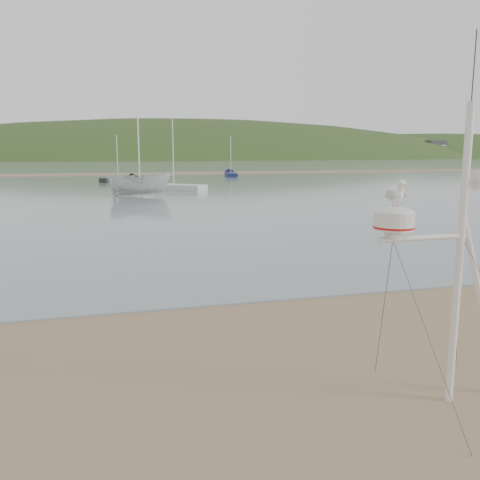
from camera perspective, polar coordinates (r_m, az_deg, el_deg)
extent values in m
plane|color=#80654A|center=(7.56, -11.58, -17.36)|extent=(560.00, 560.00, 0.00)
cube|color=slate|center=(138.76, -15.17, 8.24)|extent=(560.00, 256.00, 0.04)
cube|color=#80654A|center=(76.79, -15.01, 7.15)|extent=(560.00, 7.00, 0.07)
ellipsoid|color=#233A17|center=(246.38, -5.66, 4.03)|extent=(400.00, 180.00, 80.00)
ellipsoid|color=#233A17|center=(302.15, 21.65, 5.73)|extent=(300.00, 135.00, 56.00)
cube|color=white|center=(202.95, -18.14, 9.67)|extent=(8.40, 6.30, 8.00)
cube|color=white|center=(203.37, -10.70, 9.99)|extent=(8.40, 6.30, 8.00)
cube|color=white|center=(207.09, -3.40, 10.14)|extent=(8.40, 6.30, 8.00)
cube|color=white|center=(213.92, 3.54, 10.13)|extent=(8.40, 6.30, 8.00)
cube|color=white|center=(223.59, 9.96, 10.00)|extent=(8.40, 6.30, 8.00)
cube|color=white|center=(235.74, 15.78, 9.77)|extent=(8.40, 6.30, 8.00)
cube|color=white|center=(250.01, 20.98, 9.48)|extent=(8.40, 6.30, 8.00)
cylinder|color=silver|center=(7.37, 23.41, -1.91)|extent=(0.10, 0.10, 4.06)
cylinder|color=silver|center=(6.99, 19.99, 0.24)|extent=(1.32, 0.07, 0.07)
cylinder|color=#2D382D|center=(7.31, 24.79, 17.16)|extent=(0.02, 0.02, 0.91)
cube|color=silver|center=(6.72, 16.83, 0.71)|extent=(0.16, 0.16, 0.09)
cylinder|color=silver|center=(6.70, 16.90, 2.04)|extent=(0.51, 0.51, 0.22)
cylinder|color=#AB110C|center=(6.71, 16.87, 1.39)|extent=(0.52, 0.52, 0.03)
ellipsoid|color=silver|center=(6.69, 16.95, 2.99)|extent=(0.51, 0.51, 0.14)
cube|color=silver|center=(7.31, 24.60, 6.12)|extent=(0.20, 0.04, 0.04)
cylinder|color=tan|center=(6.66, 16.81, 3.89)|extent=(0.01, 0.01, 0.07)
cylinder|color=tan|center=(6.69, 17.18, 3.90)|extent=(0.01, 0.01, 0.07)
ellipsoid|color=white|center=(6.67, 17.04, 4.89)|extent=(0.17, 0.27, 0.20)
ellipsoid|color=#AFB3B7|center=(6.62, 16.53, 4.93)|extent=(0.05, 0.22, 0.13)
ellipsoid|color=#AFB3B7|center=(6.70, 17.65, 4.93)|extent=(0.05, 0.22, 0.13)
cone|color=white|center=(6.79, 16.40, 4.84)|extent=(0.09, 0.08, 0.09)
ellipsoid|color=white|center=(6.57, 17.55, 5.56)|extent=(0.08, 0.08, 0.12)
sphere|color=white|center=(6.55, 17.70, 6.03)|extent=(0.10, 0.10, 0.10)
cone|color=gold|center=(6.51, 17.94, 5.95)|extent=(0.02, 0.05, 0.02)
imported|color=silver|center=(39.44, -11.25, 8.32)|extent=(2.15, 2.12, 4.76)
cube|color=#141B48|center=(68.63, -1.04, 7.36)|extent=(2.00, 4.47, 0.50)
cone|color=#141B48|center=(71.37, -1.26, 7.46)|extent=(1.59, 1.70, 1.38)
cylinder|color=silver|center=(68.56, -1.05, 9.55)|extent=(0.08, 0.08, 4.75)
cube|color=black|center=(57.96, -13.51, 6.61)|extent=(4.13, 3.54, 0.50)
cone|color=black|center=(59.64, -11.49, 6.77)|extent=(1.96, 1.93, 1.33)
cylinder|color=silver|center=(57.88, -13.61, 9.11)|extent=(0.08, 0.08, 4.57)
cube|color=silver|center=(45.06, -7.44, 5.90)|extent=(5.61, 5.05, 0.50)
cone|color=silver|center=(47.07, -11.28, 5.96)|extent=(2.72, 2.69, 1.84)
cylinder|color=silver|center=(44.95, -7.54, 10.23)|extent=(0.08, 0.08, 6.31)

